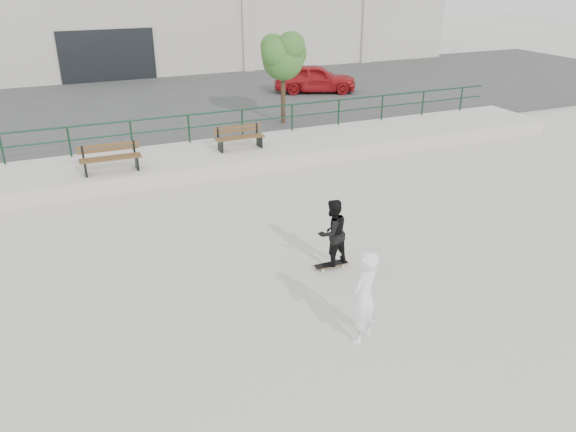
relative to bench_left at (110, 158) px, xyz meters
name	(u,v)px	position (x,y,z in m)	size (l,w,h in m)	color
ground	(283,321)	(1.97, -8.78, -0.92)	(120.00, 120.00, 0.00)	#B4AEA5
ledge	(171,164)	(1.97, 0.72, -0.67)	(30.00, 3.00, 0.50)	beige
parking_strip	(129,109)	(1.97, 9.22, -0.67)	(60.00, 14.00, 0.50)	#3D3D3D
railing	(160,125)	(1.97, 2.02, 0.33)	(28.00, 0.06, 1.03)	#133622
bench_left	(110,158)	(0.00, 0.00, 0.00)	(1.83, 0.57, 0.84)	brown
bench_right	(239,138)	(4.38, 0.64, -0.03)	(1.70, 0.51, 0.78)	brown
tree	(284,54)	(7.14, 3.21, 2.25)	(2.00, 1.78, 3.56)	#443422
red_car	(315,78)	(10.91, 8.07, 0.27)	(1.62, 4.02, 1.37)	maroon
skateboard	(331,264)	(3.81, -7.26, -0.84)	(0.78, 0.22, 0.09)	black
standing_skater	(332,233)	(3.81, -7.26, -0.04)	(0.76, 0.59, 1.56)	black
seated_skater	(364,298)	(3.06, -9.90, -0.01)	(0.66, 0.43, 1.81)	white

